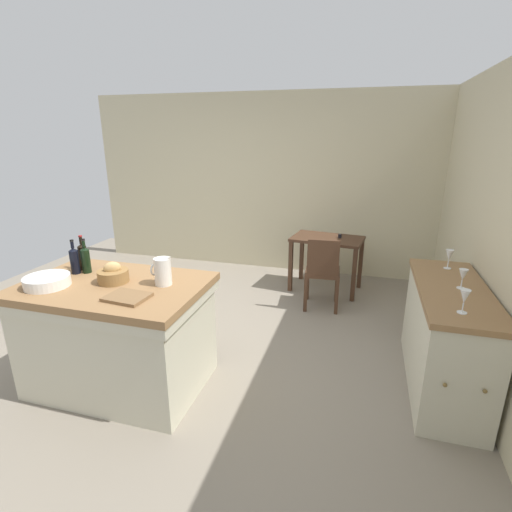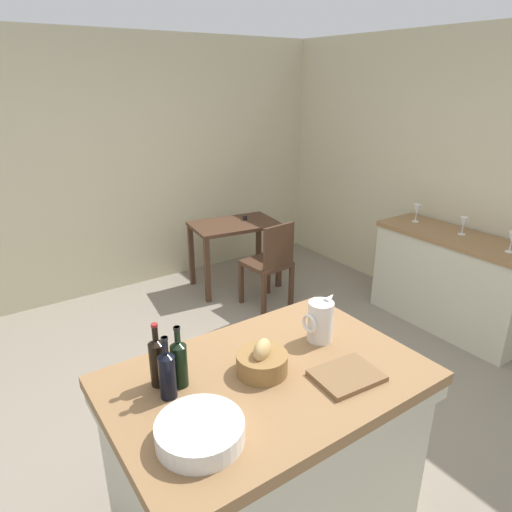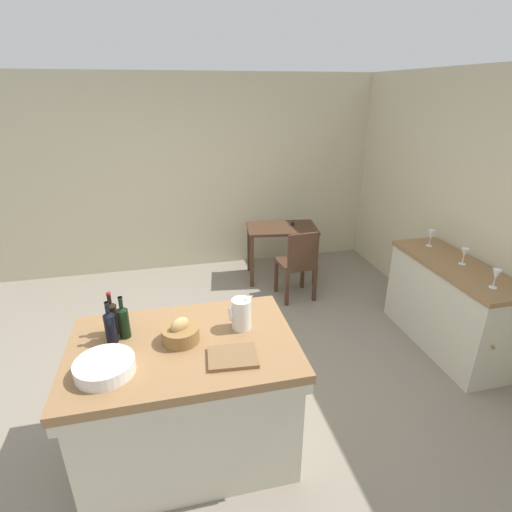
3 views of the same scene
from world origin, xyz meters
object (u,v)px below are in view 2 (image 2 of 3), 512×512
Objects in this scene: wooden_chair at (270,262)px; wine_glass_middle at (417,210)px; writing_desk at (235,233)px; pitcher at (320,321)px; wine_glass_far_left at (512,238)px; wine_glass_left at (463,223)px; cutting_board at (347,376)px; bread_basket at (262,361)px; wine_bottle_dark at (179,362)px; wine_bottle_amber at (158,360)px; island_table at (267,446)px; wash_bowl at (200,432)px; wine_bottle_green at (167,373)px; side_cabinet at (450,281)px.

wine_glass_middle is at bearing -32.83° from wooden_chair.
writing_desk is 1.86m from wine_glass_middle.
wooden_chair is 2.18m from pitcher.
wine_glass_far_left is at bearing -94.10° from wine_glass_middle.
cutting_board is at bearing -158.45° from wine_glass_left.
wine_glass_left is (2.63, 0.67, 0.03)m from bread_basket.
writing_desk is 3.01m from wine_bottle_dark.
wine_glass_middle is (0.07, 0.94, 0.00)m from wine_glass_far_left.
wine_bottle_amber is (-0.07, 0.06, 0.00)m from wine_bottle_dark.
writing_desk is 2.24m from wine_glass_left.
wash_bowl reaches higher than island_table.
wine_bottle_dark is (-1.79, -1.77, 0.54)m from wooden_chair.
wine_glass_middle is at bearing 18.96° from wine_bottle_dark.
wash_bowl is at bearing -91.91° from wine_bottle_green.
wash_bowl is 0.41m from wine_bottle_amber.
wine_bottle_dark is at bearing -126.52° from writing_desk.
side_cabinet is at bearing 85.80° from wine_glass_far_left.
island_table is 2.90m from wine_glass_middle.
wine_glass_middle is (1.19, -1.38, 0.39)m from writing_desk.
wash_bowl is 0.73m from cutting_board.
writing_desk is 5.63× the size of wine_glass_middle.
wine_bottle_amber reaches higher than writing_desk.
wine_glass_far_left is (2.25, 0.46, 0.08)m from cutting_board.
writing_desk is at bearing 130.72° from wine_glass_middle.
side_cabinet is 2.71m from bread_basket.
wooden_chair is 5.71× the size of wine_glass_left.
wine_bottle_amber is at bearing -128.34° from writing_desk.
wine_bottle_dark is 1.01× the size of wine_bottle_green.
wine_glass_middle is at bearing 24.07° from wash_bowl.
wine_bottle_amber is at bearing -137.50° from wooden_chair.
wine_bottle_green is 1.68× the size of wine_glass_middle.
wine_glass_far_left is 0.94m from wine_glass_middle.
pitcher is (-2.17, -0.61, 0.57)m from side_cabinet.
wine_glass_left is at bearing -1.86° from side_cabinet.
wine_bottle_amber is at bearing -170.98° from wine_glass_left.
wash_bowl is 2.02× the size of wine_glass_far_left.
side_cabinet is (2.57, 0.70, -0.04)m from island_table.
wine_bottle_dark is (-1.77, -2.39, 0.42)m from writing_desk.
wine_glass_left is at bearing -87.97° from wine_glass_middle.
wine_bottle_dark is at bearing 149.25° from cutting_board.
wash_bowl is 0.31m from wine_bottle_green.
wine_bottle_green is at bearing 168.76° from bread_basket.
island_table is 2.66m from side_cabinet.
cutting_board is (0.29, -0.25, -0.05)m from bread_basket.
wine_bottle_amber is at bearing -170.80° from side_cabinet.
pitcher reaches higher than wash_bowl.
wash_bowl is 1.41× the size of bread_basket.
wine_bottle_green is (-1.85, -2.44, 0.41)m from writing_desk.
pitcher is at bearing -176.17° from wine_glass_far_left.
writing_desk is 3.01m from wine_bottle_amber.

